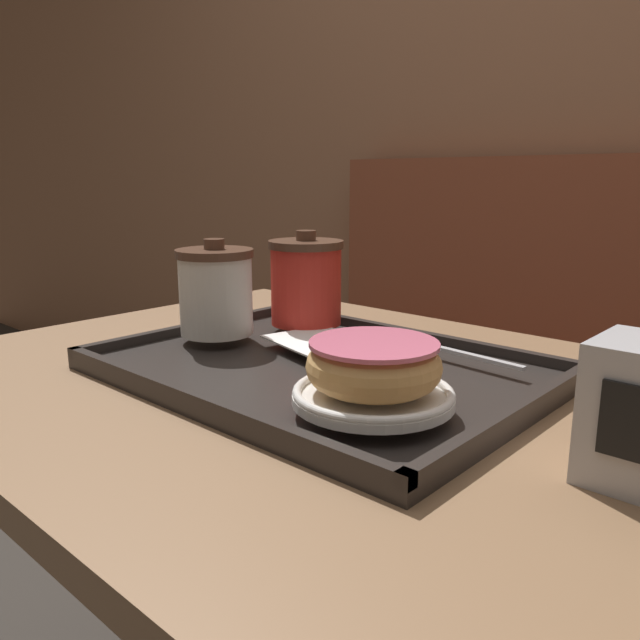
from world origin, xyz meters
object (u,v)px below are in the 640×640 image
at_px(coffee_cup_rear, 306,282).
at_px(donut_chocolate_glazed, 374,364).
at_px(coffee_cup_front, 216,291).
at_px(spoon, 428,343).

height_order(coffee_cup_rear, donut_chocolate_glazed, coffee_cup_rear).
height_order(coffee_cup_front, spoon, coffee_cup_front).
bearing_deg(coffee_cup_rear, coffee_cup_front, -111.35).
height_order(donut_chocolate_glazed, spoon, donut_chocolate_glazed).
relative_size(coffee_cup_rear, spoon, 0.73).
xyz_separation_m(donut_chocolate_glazed, spoon, (-0.07, 0.19, -0.03)).
height_order(coffee_cup_front, donut_chocolate_glazed, coffee_cup_front).
bearing_deg(coffee_cup_front, spoon, 28.17).
xyz_separation_m(coffee_cup_front, coffee_cup_rear, (0.05, 0.12, 0.00)).
bearing_deg(coffee_cup_rear, donut_chocolate_glazed, -35.66).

